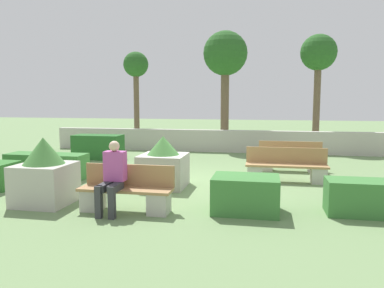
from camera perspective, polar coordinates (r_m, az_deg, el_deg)
ground_plane at (r=9.30m, az=1.03°, el=-5.91°), size 60.00×60.00×0.00m
perimeter_wall at (r=14.70m, az=4.85°, el=0.45°), size 13.93×0.30×0.86m
bench_front at (r=7.02m, az=-10.00°, el=-7.55°), size 1.73×0.49×0.84m
bench_left_side at (r=9.65m, az=14.17°, el=-3.67°), size 2.00×0.48×0.84m
bench_right_side at (r=11.12m, az=14.73°, el=-2.36°), size 1.80×0.49×0.84m
person_seated_man at (r=6.88m, az=-12.01°, el=-4.52°), size 0.38×0.63×1.30m
hedge_block_near_left at (r=6.93m, az=8.18°, el=-7.58°), size 1.19×0.86×0.66m
hedge_block_near_right at (r=13.37m, az=-14.11°, el=-0.42°), size 1.66×0.77×0.83m
hedge_block_mid_left at (r=10.48m, az=-21.24°, el=-3.13°), size 2.10×0.66×0.65m
hedge_block_far_left at (r=7.41m, az=26.06°, el=-7.42°), size 1.65×0.67×0.62m
planter_corner_left at (r=8.81m, az=-4.39°, el=-3.20°), size 1.05×1.05×1.20m
planter_corner_right at (r=7.87m, az=-21.55°, el=-4.33°), size 1.00×1.00×1.32m
tree_leftmost at (r=17.56m, az=-8.54°, el=11.13°), size 1.14×1.14×4.22m
tree_center_left at (r=16.15m, az=5.09°, el=13.12°), size 1.85×1.85×4.90m
tree_center_right at (r=16.67m, az=18.71°, el=12.49°), size 1.48×1.48×4.73m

